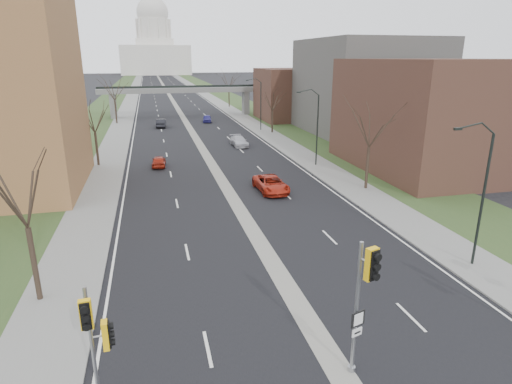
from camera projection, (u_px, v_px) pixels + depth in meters
name	position (u px, v px, depth m)	size (l,w,h in m)	color
ground	(332.00, 361.00, 17.96)	(700.00, 700.00, 0.00)	black
road_surface	(167.00, 92.00, 156.84)	(20.00, 600.00, 0.01)	black
median_strip	(167.00, 92.00, 156.84)	(1.20, 600.00, 0.02)	gray
sidewalk_right	(200.00, 91.00, 159.55)	(4.00, 600.00, 0.12)	gray
sidewalk_left	(133.00, 92.00, 154.09)	(4.00, 600.00, 0.12)	gray
grass_verge_right	(216.00, 91.00, 160.92)	(8.00, 600.00, 0.10)	#29411E
grass_verge_left	(116.00, 93.00, 152.72)	(8.00, 600.00, 0.10)	#29411E
commercial_block_near	(434.00, 115.00, 47.54)	(16.00, 20.00, 12.00)	#533226
commercial_block_mid	(365.00, 87.00, 70.22)	(18.00, 22.00, 15.00)	#53504C
commercial_block_far	(295.00, 94.00, 86.27)	(14.00, 14.00, 10.00)	#533226
pedestrian_bridge	(181.00, 93.00, 90.57)	(34.00, 3.00, 6.45)	slate
capitol	(155.00, 48.00, 308.61)	(48.00, 42.00, 55.75)	silver
streetlight_near	(478.00, 155.00, 23.92)	(2.61, 0.20, 8.70)	black
streetlight_mid	(312.00, 106.00, 47.99)	(2.61, 0.20, 8.70)	black
streetlight_far	(256.00, 89.00, 72.07)	(2.61, 0.20, 8.70)	black
tree_left_a	(19.00, 179.00, 20.41)	(7.20, 7.20, 9.40)	#382B21
tree_left_b	(93.00, 112.00, 48.31)	(6.75, 6.75, 8.81)	#382B21
tree_left_c	(113.00, 86.00, 79.54)	(7.65, 7.65, 9.99)	#382B21
tree_right_a	(371.00, 120.00, 39.29)	(7.20, 7.20, 9.40)	#382B21
tree_right_b	(272.00, 98.00, 70.09)	(6.30, 6.30, 8.22)	#382B21
tree_right_c	(229.00, 79.00, 106.75)	(7.65, 7.65, 9.99)	#382B21
signal_pole_left	(95.00, 333.00, 14.58)	(0.85, 0.91, 4.90)	gray
signal_pole_median	(365.00, 288.00, 15.92)	(0.77, 0.96, 5.72)	gray
car_left_near	(159.00, 161.00, 49.58)	(1.52, 3.78, 1.29)	#9B2211
car_left_far	(161.00, 123.00, 77.45)	(1.60, 4.59, 1.51)	black
car_right_near	(271.00, 184.00, 40.35)	(2.46, 5.34, 1.48)	#A42211
car_right_mid	(239.00, 141.00, 61.07)	(1.94, 4.78, 1.39)	#ADADB5
car_right_far	(207.00, 119.00, 83.54)	(1.65, 4.11, 1.40)	navy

